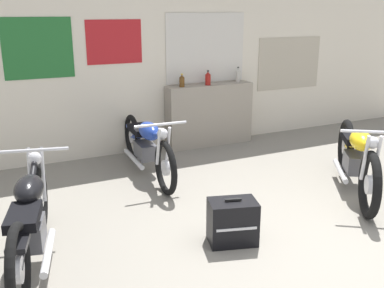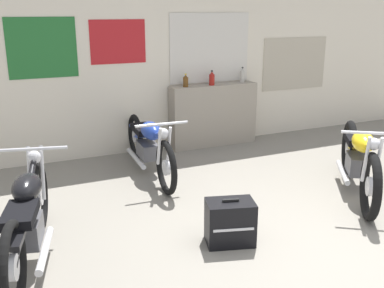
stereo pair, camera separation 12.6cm
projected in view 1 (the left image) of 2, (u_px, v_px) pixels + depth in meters
ground_plane at (331, 249)px, 4.13m from camera, size 24.00×24.00×0.00m
wall_back at (173, 58)px, 6.86m from camera, size 10.00×0.07×2.80m
sill_counter at (209, 115)px, 7.19m from camera, size 1.44×0.28×0.98m
bottle_leftmost at (182, 81)px, 6.80m from camera, size 0.08×0.08×0.20m
bottle_left_center at (208, 79)px, 6.96m from camera, size 0.09×0.09×0.23m
bottle_center at (238, 75)px, 7.25m from camera, size 0.07×0.07×0.25m
motorcycle_yellow at (356, 157)px, 5.32m from camera, size 1.26×1.79×0.91m
motorcycle_blue at (147, 144)px, 5.89m from camera, size 0.64×2.11×0.84m
motorcycle_black at (30, 219)px, 3.77m from camera, size 0.72×1.96×0.88m
hard_case_black at (233, 222)px, 4.19m from camera, size 0.51×0.41×0.44m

